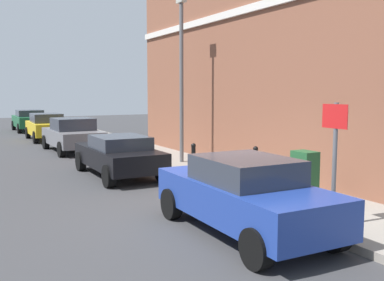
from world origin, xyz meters
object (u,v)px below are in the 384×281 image
Objects in this scene: car_blue at (244,194)px; street_sign at (335,146)px; utility_cabinet at (304,178)px; car_yellow at (46,126)px; bollard_far_kerb at (193,160)px; car_grey at (73,135)px; car_green at (30,120)px; bollard_near_cabinet at (255,164)px; car_black at (119,155)px; lamppost at (181,73)px.

street_sign reaches higher than car_blue.
utility_cabinet is 0.50× the size of street_sign.
car_yellow is (-0.25, 18.22, 0.01)m from car_blue.
car_yellow is 3.79× the size of bollard_far_kerb.
car_yellow is 14.02m from bollard_far_kerb.
bollard_far_kerb is at bearing -173.11° from car_yellow.
car_green is (-0.13, 11.51, -0.01)m from car_grey.
car_green is at bearing 96.95° from bollard_near_cabinet.
car_grey is at bearing -177.52° from car_yellow.
bollard_near_cabinet is at bearing -50.42° from bollard_far_kerb.
street_sign is at bearing -167.77° from car_black.
car_grey is 13.85m from street_sign.
car_yellow is 1.71× the size of street_sign.
car_black is 3.77m from lamppost.
utility_cabinet is 1.11× the size of bollard_near_cabinet.
street_sign is (-0.99, -3.71, 0.96)m from bollard_near_cabinet.
car_black is 6.13m from utility_cabinet.
car_green is (-0.03, 17.93, 0.06)m from car_black.
bollard_near_cabinet is 0.45× the size of street_sign.
utility_cabinet is at bearing -156.08° from car_black.
utility_cabinet reaches higher than car_black.
car_black is at bearing 2.38° from car_blue.
bollard_near_cabinet is at bearing -167.50° from car_grey.
car_yellow reaches higher than car_black.
lamppost is (0.00, 4.36, 2.60)m from bollard_near_cabinet.
street_sign reaches higher than car_grey.
car_blue is at bearing -129.76° from bollard_near_cabinet.
car_green is 1.72× the size of street_sign.
car_green is 3.82× the size of bollard_near_cabinet.
car_grey reaches higher than car_yellow.
lamppost is at bearing -171.51° from car_green.
car_blue is at bearing 149.98° from street_sign.
street_sign is 0.40× the size of lamppost.
bollard_near_cabinet is 3.96m from street_sign.
car_yellow is at bearing 98.40° from utility_cabinet.
car_black is at bearing -163.70° from lamppost.
lamppost is (2.60, 0.76, 2.62)m from car_black.
bollard_far_kerb is at bearing 129.58° from bollard_near_cabinet.
utility_cabinet reaches higher than bollard_far_kerb.
car_blue is 3.95× the size of bollard_far_kerb.
bollard_near_cabinet is at bearing -173.26° from car_green.
car_blue is at bearing -178.52° from car_yellow.
car_blue is 3.77m from bollard_near_cabinet.
lamppost reaches higher than utility_cabinet.
bollard_far_kerb is at bearing -111.06° from lamppost.
bollard_far_kerb is at bearing -176.00° from car_green.
car_black is at bearing 177.62° from car_grey.
car_yellow is at bearing 96.20° from bollard_far_kerb.
street_sign is at bearing -175.23° from car_grey.
car_blue is at bearing 178.91° from car_grey.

